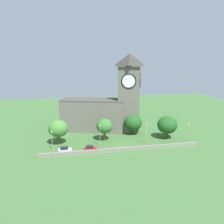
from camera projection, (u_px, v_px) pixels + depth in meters
The scene contains 13 objects.
ground_plane at pixel (111, 135), 91.89m from camera, with size 200.00×200.00×0.00m, color #3D6633.
church at pixel (106, 107), 95.89m from camera, with size 33.92×20.34×31.13m.
quay_barrier at pixel (123, 149), 74.76m from camera, with size 52.30×0.70×1.22m, color gray.
car_white at pixel (65, 150), 73.70m from camera, with size 4.26×2.10×1.76m.
car_red at pixel (90, 148), 74.98m from camera, with size 4.21×2.57×1.77m.
streetlamp_west_end at pixel (52, 138), 74.78m from camera, with size 0.44×0.44×6.38m.
streetlamp_west_mid at pixel (100, 133), 77.92m from camera, with size 0.44×0.44×7.46m.
streetlamp_central at pixel (146, 131), 80.22m from camera, with size 0.44×0.44×7.11m.
streetlamp_east_mid at pixel (189, 130), 83.19m from camera, with size 0.44×0.44×6.43m.
tree_by_tower at pixel (167, 125), 86.25m from camera, with size 7.29×7.29×8.48m.
tree_riverside_east at pixel (58, 129), 80.14m from camera, with size 6.70×6.70×8.63m.
tree_churchyard at pixel (133, 123), 91.38m from camera, with size 6.93×6.93×7.78m.
tree_riverside_west at pixel (105, 126), 83.98m from camera, with size 5.90×5.90×8.08m.
Camera 1 is at (-17.66, -71.15, 28.10)m, focal length 37.57 mm.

